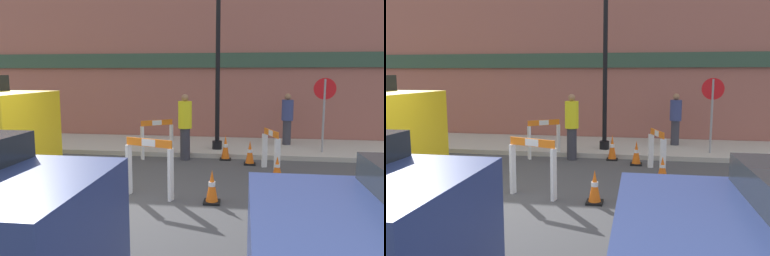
# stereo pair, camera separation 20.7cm
# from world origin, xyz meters

# --- Properties ---
(ground_plane) EXTENTS (60.00, 60.00, 0.00)m
(ground_plane) POSITION_xyz_m (0.00, 0.00, 0.00)
(ground_plane) COLOR #424244
(sidewalk_slab) EXTENTS (18.00, 2.88, 0.13)m
(sidewalk_slab) POSITION_xyz_m (0.00, 5.94, 0.07)
(sidewalk_slab) COLOR #ADA89E
(sidewalk_slab) RESTS_ON ground_plane
(storefront_facade) EXTENTS (18.00, 0.22, 5.50)m
(storefront_facade) POSITION_xyz_m (0.00, 7.45, 2.75)
(storefront_facade) COLOR #93564C
(storefront_facade) RESTS_ON ground_plane
(streetlamp_post) EXTENTS (0.44, 0.44, 5.67)m
(streetlamp_post) POSITION_xyz_m (1.96, 5.21, 3.75)
(streetlamp_post) COLOR black
(streetlamp_post) RESTS_ON sidewalk_slab
(stop_sign) EXTENTS (0.60, 0.12, 2.09)m
(stop_sign) POSITION_xyz_m (4.95, 5.17, 1.54)
(stop_sign) COLOR gray
(stop_sign) RESTS_ON sidewalk_slab
(barricade_0) EXTENTS (0.98, 0.43, 1.13)m
(barricade_0) POSITION_xyz_m (0.99, 1.02, 0.62)
(barricade_0) COLOR white
(barricade_0) RESTS_ON ground_plane
(barricade_1) EXTENTS (0.40, 0.81, 1.01)m
(barricade_1) POSITION_xyz_m (3.39, 3.34, 0.54)
(barricade_1) COLOR white
(barricade_1) RESTS_ON ground_plane
(barricade_2) EXTENTS (0.84, 0.64, 1.07)m
(barricade_2) POSITION_xyz_m (0.35, 4.35, 0.59)
(barricade_2) COLOR white
(barricade_2) RESTS_ON ground_plane
(traffic_cone_0) EXTENTS (0.30, 0.30, 0.65)m
(traffic_cone_0) POSITION_xyz_m (-0.38, 1.36, 0.32)
(traffic_cone_0) COLOR black
(traffic_cone_0) RESTS_ON ground_plane
(traffic_cone_1) EXTENTS (0.30, 0.30, 0.62)m
(traffic_cone_1) POSITION_xyz_m (2.20, 0.85, 0.30)
(traffic_cone_1) COLOR black
(traffic_cone_1) RESTS_ON ground_plane
(traffic_cone_2) EXTENTS (0.30, 0.30, 0.62)m
(traffic_cone_2) POSITION_xyz_m (2.91, 3.93, 0.30)
(traffic_cone_2) COLOR black
(traffic_cone_2) RESTS_ON ground_plane
(traffic_cone_3) EXTENTS (0.30, 0.30, 0.51)m
(traffic_cone_3) POSITION_xyz_m (3.50, 2.66, 0.25)
(traffic_cone_3) COLOR black
(traffic_cone_3) RESTS_ON ground_plane
(traffic_cone_4) EXTENTS (0.30, 0.30, 0.69)m
(traffic_cone_4) POSITION_xyz_m (2.25, 4.40, 0.33)
(traffic_cone_4) COLOR black
(traffic_cone_4) RESTS_ON ground_plane
(person_worker) EXTENTS (0.45, 0.45, 1.80)m
(person_worker) POSITION_xyz_m (1.16, 4.25, 0.96)
(person_worker) COLOR #33333D
(person_worker) RESTS_ON ground_plane
(person_pedestrian) EXTENTS (0.47, 0.47, 1.60)m
(person_pedestrian) POSITION_xyz_m (4.08, 6.24, 0.99)
(person_pedestrian) COLOR #33333D
(person_pedestrian) RESTS_ON sidewalk_slab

